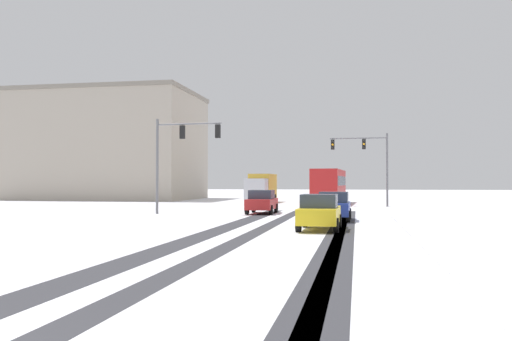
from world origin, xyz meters
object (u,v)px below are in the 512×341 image
object	(u,v)px
box_truck_delivery	(261,187)
office_building_far_left_block	(103,146)
car_red_lead	(262,202)
car_yellow_cab_third	(320,212)
traffic_signal_far_right	(367,155)
car_blue_second	(334,206)
traffic_signal_near_left	(179,146)
bus_oncoming	(329,184)

from	to	relation	value
box_truck_delivery	office_building_far_left_block	xyz separation A→B (m)	(-22.04, 8.13, 5.11)
car_red_lead	car_yellow_cab_third	xyz separation A→B (m)	(4.76, -11.98, 0.00)
traffic_signal_far_right	car_blue_second	bearing A→B (deg)	-96.71
car_yellow_cab_third	office_building_far_left_block	bearing A→B (deg)	127.45
traffic_signal_near_left	car_red_lead	distance (m)	6.81
car_yellow_cab_third	office_building_far_left_block	xyz separation A→B (m)	(-30.27, 39.52, 5.93)
traffic_signal_far_right	box_truck_delivery	world-z (taller)	traffic_signal_far_right
traffic_signal_near_left	box_truck_delivery	bearing A→B (deg)	84.58
traffic_signal_near_left	office_building_far_left_block	xyz separation A→B (m)	(-20.05, 29.10, 2.16)
traffic_signal_far_right	bus_oncoming	world-z (taller)	traffic_signal_far_right
bus_oncoming	office_building_far_left_block	bearing A→B (deg)	161.16
car_yellow_cab_third	car_red_lead	bearing A→B (deg)	111.66
traffic_signal_far_right	bus_oncoming	bearing A→B (deg)	125.80
traffic_signal_far_right	office_building_far_left_block	size ratio (longest dim) A/B	0.27
car_blue_second	car_yellow_cab_third	bearing A→B (deg)	-93.83
car_red_lead	bus_oncoming	bearing A→B (deg)	78.03
car_blue_second	traffic_signal_far_right	bearing A→B (deg)	83.29
traffic_signal_far_right	car_yellow_cab_third	bearing A→B (deg)	-96.00
car_red_lead	traffic_signal_near_left	bearing A→B (deg)	-164.01
traffic_signal_near_left	car_yellow_cab_third	bearing A→B (deg)	-45.58
traffic_signal_near_left	box_truck_delivery	xyz separation A→B (m)	(1.99, 20.97, -2.95)
traffic_signal_far_right	car_red_lead	bearing A→B (deg)	-120.33
traffic_signal_near_left	office_building_far_left_block	bearing A→B (deg)	124.58
traffic_signal_far_right	car_blue_second	size ratio (longest dim) A/B	1.58
traffic_signal_near_left	car_yellow_cab_third	world-z (taller)	traffic_signal_near_left
traffic_signal_far_right	car_red_lead	size ratio (longest dim) A/B	1.58
car_yellow_cab_third	box_truck_delivery	size ratio (longest dim) A/B	0.56
box_truck_delivery	office_building_far_left_block	bearing A→B (deg)	159.77
office_building_far_left_block	traffic_signal_near_left	bearing A→B (deg)	-55.42
car_red_lead	bus_oncoming	distance (m)	17.99
traffic_signal_near_left	car_red_lead	bearing A→B (deg)	15.99
car_blue_second	car_yellow_cab_third	distance (m)	6.08
traffic_signal_near_left	car_red_lead	xyz separation A→B (m)	(5.45, 1.56, -3.77)
traffic_signal_far_right	box_truck_delivery	size ratio (longest dim) A/B	0.88
car_red_lead	box_truck_delivery	bearing A→B (deg)	100.12
traffic_signal_near_left	box_truck_delivery	world-z (taller)	traffic_signal_near_left
bus_oncoming	box_truck_delivery	xyz separation A→B (m)	(-7.18, 1.85, -0.36)
traffic_signal_near_left	box_truck_delivery	distance (m)	21.27
car_red_lead	bus_oncoming	xyz separation A→B (m)	(3.72, 17.56, 1.18)
car_blue_second	bus_oncoming	distance (m)	23.54
box_truck_delivery	office_building_far_left_block	size ratio (longest dim) A/B	0.31
bus_oncoming	office_building_far_left_block	xyz separation A→B (m)	(-29.23, 9.98, 4.75)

